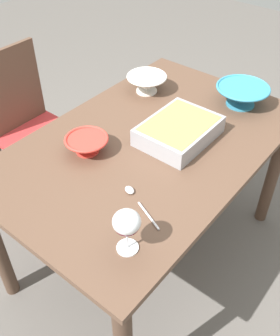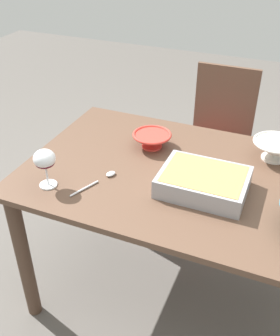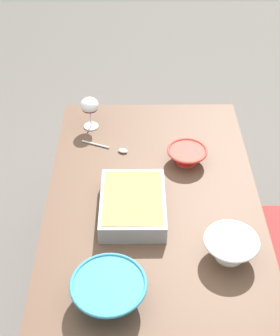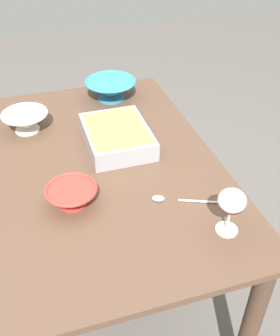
{
  "view_description": "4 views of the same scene",
  "coord_description": "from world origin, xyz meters",
  "px_view_note": "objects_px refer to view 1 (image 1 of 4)",
  "views": [
    {
      "loc": [
        1.06,
        0.81,
        1.76
      ],
      "look_at": [
        0.19,
        0.1,
        0.79
      ],
      "focal_mm": 41.76,
      "sensor_mm": 36.0,
      "label": 1
    },
    {
      "loc": [
        -0.36,
        1.35,
        1.7
      ],
      "look_at": [
        0.15,
        0.14,
        0.83
      ],
      "focal_mm": 42.75,
      "sensor_mm": 36.0,
      "label": 2
    },
    {
      "loc": [
        -1.43,
        0.06,
        2.13
      ],
      "look_at": [
        0.09,
        0.05,
        0.82
      ],
      "focal_mm": 50.99,
      "sensor_mm": 36.0,
      "label": 3
    },
    {
      "loc": [
        1.23,
        -0.23,
        1.66
      ],
      "look_at": [
        0.16,
        0.1,
        0.8
      ],
      "focal_mm": 41.58,
      "sensor_mm": 36.0,
      "label": 4
    }
  ],
  "objects_px": {
    "casserole_dish": "(179,130)",
    "serving_bowl": "(242,95)",
    "dining_table": "(149,163)",
    "chair": "(32,126)",
    "mixing_bowl": "(147,83)",
    "wine_glass": "(127,224)",
    "small_bowl": "(87,144)",
    "serving_spoon": "(135,198)"
  },
  "relations": [
    {
      "from": "wine_glass",
      "to": "dining_table",
      "type": "bearing_deg",
      "value": -149.0
    },
    {
      "from": "casserole_dish",
      "to": "serving_bowl",
      "type": "distance_m",
      "value": 0.42
    },
    {
      "from": "chair",
      "to": "wine_glass",
      "type": "bearing_deg",
      "value": 67.62
    },
    {
      "from": "wine_glass",
      "to": "mixing_bowl",
      "type": "height_order",
      "value": "wine_glass"
    },
    {
      "from": "dining_table",
      "to": "casserole_dish",
      "type": "bearing_deg",
      "value": 139.32
    },
    {
      "from": "chair",
      "to": "serving_bowl",
      "type": "xyz_separation_m",
      "value": [
        -0.54,
        0.97,
        0.31
      ]
    },
    {
      "from": "dining_table",
      "to": "small_bowl",
      "type": "xyz_separation_m",
      "value": [
        0.21,
        -0.16,
        0.16
      ]
    },
    {
      "from": "casserole_dish",
      "to": "serving_spoon",
      "type": "xyz_separation_m",
      "value": [
        0.4,
        0.09,
        -0.04
      ]
    },
    {
      "from": "mixing_bowl",
      "to": "wine_glass",
      "type": "bearing_deg",
      "value": 34.73
    },
    {
      "from": "casserole_dish",
      "to": "chair",
      "type": "bearing_deg",
      "value": -81.69
    },
    {
      "from": "dining_table",
      "to": "mixing_bowl",
      "type": "relative_size",
      "value": 6.79
    },
    {
      "from": "dining_table",
      "to": "casserole_dish",
      "type": "xyz_separation_m",
      "value": [
        -0.1,
        0.08,
        0.16
      ]
    },
    {
      "from": "casserole_dish",
      "to": "serving_bowl",
      "type": "relative_size",
      "value": 1.33
    },
    {
      "from": "dining_table",
      "to": "casserole_dish",
      "type": "height_order",
      "value": "casserole_dish"
    },
    {
      "from": "casserole_dish",
      "to": "serving_bowl",
      "type": "height_order",
      "value": "serving_bowl"
    },
    {
      "from": "chair",
      "to": "small_bowl",
      "type": "distance_m",
      "value": 0.74
    },
    {
      "from": "serving_bowl",
      "to": "casserole_dish",
      "type": "bearing_deg",
      "value": -10.44
    },
    {
      "from": "mixing_bowl",
      "to": "serving_spoon",
      "type": "bearing_deg",
      "value": 35.26
    },
    {
      "from": "wine_glass",
      "to": "serving_bowl",
      "type": "height_order",
      "value": "wine_glass"
    },
    {
      "from": "wine_glass",
      "to": "small_bowl",
      "type": "xyz_separation_m",
      "value": [
        -0.27,
        -0.45,
        -0.08
      ]
    },
    {
      "from": "serving_spoon",
      "to": "chair",
      "type": "bearing_deg",
      "value": -105.35
    },
    {
      "from": "wine_glass",
      "to": "mixing_bowl",
      "type": "distance_m",
      "value": 0.99
    },
    {
      "from": "chair",
      "to": "serving_bowl",
      "type": "bearing_deg",
      "value": 119.34
    },
    {
      "from": "chair",
      "to": "serving_bowl",
      "type": "distance_m",
      "value": 1.15
    },
    {
      "from": "dining_table",
      "to": "casserole_dish",
      "type": "distance_m",
      "value": 0.21
    },
    {
      "from": "dining_table",
      "to": "wine_glass",
      "type": "xyz_separation_m",
      "value": [
        0.49,
        0.29,
        0.24
      ]
    },
    {
      "from": "casserole_dish",
      "to": "serving_spoon",
      "type": "bearing_deg",
      "value": 12.7
    },
    {
      "from": "casserole_dish",
      "to": "wine_glass",
      "type": "bearing_deg",
      "value": 19.69
    },
    {
      "from": "wine_glass",
      "to": "small_bowl",
      "type": "relative_size",
      "value": 0.91
    },
    {
      "from": "wine_glass",
      "to": "mixing_bowl",
      "type": "relative_size",
      "value": 0.82
    },
    {
      "from": "wine_glass",
      "to": "chair",
      "type": "bearing_deg",
      "value": -112.38
    },
    {
      "from": "serving_bowl",
      "to": "mixing_bowl",
      "type": "bearing_deg",
      "value": -66.38
    },
    {
      "from": "casserole_dish",
      "to": "small_bowl",
      "type": "xyz_separation_m",
      "value": [
        0.31,
        -0.24,
        -0.0
      ]
    },
    {
      "from": "serving_spoon",
      "to": "dining_table",
      "type": "bearing_deg",
      "value": -150.17
    },
    {
      "from": "dining_table",
      "to": "chair",
      "type": "xyz_separation_m",
      "value": [
        0.03,
        -0.81,
        -0.14
      ]
    },
    {
      "from": "small_bowl",
      "to": "serving_spoon",
      "type": "xyz_separation_m",
      "value": [
        0.09,
        0.33,
        -0.03
      ]
    },
    {
      "from": "dining_table",
      "to": "serving_bowl",
      "type": "relative_size",
      "value": 5.37
    },
    {
      "from": "dining_table",
      "to": "chair",
      "type": "height_order",
      "value": "chair"
    },
    {
      "from": "wine_glass",
      "to": "serving_spoon",
      "type": "height_order",
      "value": "wine_glass"
    },
    {
      "from": "dining_table",
      "to": "serving_spoon",
      "type": "xyz_separation_m",
      "value": [
        0.3,
        0.17,
        0.13
      ]
    },
    {
      "from": "wine_glass",
      "to": "casserole_dish",
      "type": "bearing_deg",
      "value": -160.31
    },
    {
      "from": "small_bowl",
      "to": "casserole_dish",
      "type": "bearing_deg",
      "value": 142.26
    }
  ]
}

